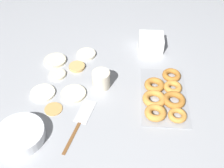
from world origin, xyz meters
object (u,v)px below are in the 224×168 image
at_px(paper_cup, 101,79).
at_px(spatula, 83,117).
at_px(pancake_5, 53,109).
at_px(pancake_3, 77,67).
at_px(pancake_2, 43,93).
at_px(donut_tray, 164,96).
at_px(pancake_1, 73,94).
at_px(pancake_4, 55,60).
at_px(container_stack, 151,42).
at_px(pancake_0, 86,54).
at_px(batter_bowl, 21,135).
at_px(pancake_6, 57,75).

relative_size(paper_cup, spatula, 0.29).
bearing_deg(pancake_5, pancake_3, -12.18).
distance_m(pancake_2, spatula, 0.24).
xyz_separation_m(pancake_3, donut_tray, (-0.19, -0.44, 0.01)).
relative_size(pancake_1, pancake_2, 1.01).
height_order(pancake_4, spatula, pancake_4).
bearing_deg(pancake_3, donut_tray, -113.35).
bearing_deg(container_stack, pancake_0, 104.27).
bearing_deg(pancake_2, spatula, -121.90).
xyz_separation_m(pancake_0, pancake_3, (-0.11, 0.04, 0.00)).
distance_m(pancake_2, paper_cup, 0.28).
bearing_deg(pancake_1, spatula, -155.20).
distance_m(batter_bowl, paper_cup, 0.44).
relative_size(batter_bowl, spatula, 0.66).
distance_m(pancake_5, donut_tray, 0.51).
relative_size(pancake_0, pancake_4, 0.88).
bearing_deg(pancake_3, pancake_0, -18.07).
distance_m(batter_bowl, container_stack, 0.85).
relative_size(pancake_3, paper_cup, 0.95).
bearing_deg(pancake_5, paper_cup, -50.94).
xyz_separation_m(pancake_3, container_stack, (0.20, -0.39, 0.03)).
height_order(pancake_4, pancake_6, pancake_4).
distance_m(batter_bowl, spatula, 0.26).
height_order(pancake_3, container_stack, container_stack).
xyz_separation_m(pancake_6, batter_bowl, (-0.38, 0.07, 0.02)).
bearing_deg(pancake_3, paper_cup, -131.95).
height_order(pancake_1, batter_bowl, batter_bowl).
bearing_deg(pancake_6, pancake_1, -141.42).
bearing_deg(pancake_5, pancake_1, -38.60).
distance_m(pancake_4, batter_bowl, 0.49).
height_order(pancake_1, pancake_3, pancake_3).
bearing_deg(pancake_5, pancake_4, 10.52).
bearing_deg(pancake_3, pancake_1, -176.00).
bearing_deg(batter_bowl, container_stack, -40.22).
bearing_deg(batter_bowl, pancake_5, -30.98).
bearing_deg(paper_cup, spatula, 161.99).
distance_m(pancake_1, donut_tray, 0.42).
distance_m(pancake_3, pancake_4, 0.13).
distance_m(pancake_6, donut_tray, 0.54).
distance_m(donut_tray, paper_cup, 0.31).
height_order(pancake_2, pancake_6, pancake_6).
bearing_deg(pancake_6, pancake_2, 161.82).
bearing_deg(pancake_3, pancake_4, 70.66).
bearing_deg(paper_cup, pancake_2, 104.68).
relative_size(pancake_0, pancake_3, 1.23).
height_order(donut_tray, spatula, donut_tray).
distance_m(pancake_4, pancake_5, 0.34).
xyz_separation_m(pancake_3, pancake_6, (-0.06, 0.09, -0.00)).
bearing_deg(donut_tray, pancake_2, 90.77).
relative_size(pancake_2, pancake_4, 0.99).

